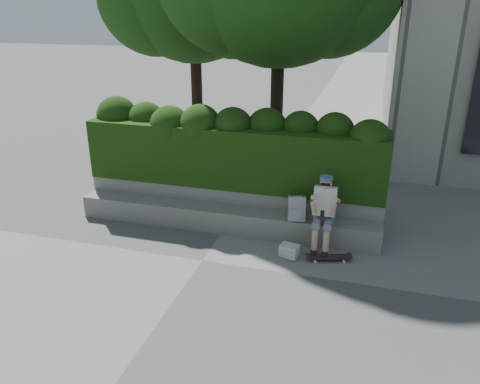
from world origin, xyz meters
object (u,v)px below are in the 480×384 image
(person, at_px, (324,210))
(backpack_plaid, at_px, (297,209))
(skateboard, at_px, (329,257))
(backpack_ground, at_px, (289,250))

(person, height_order, backpack_plaid, person)
(person, distance_m, backpack_plaid, 0.52)
(skateboard, relative_size, backpack_plaid, 1.60)
(backpack_plaid, bearing_deg, backpack_ground, -104.78)
(person, bearing_deg, skateboard, -68.40)
(skateboard, bearing_deg, person, 95.48)
(person, xyz_separation_m, backpack_plaid, (-0.50, 0.08, -0.07))
(skateboard, relative_size, backpack_ground, 2.28)
(backpack_plaid, height_order, backpack_ground, backpack_plaid)
(person, distance_m, backpack_ground, 0.96)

